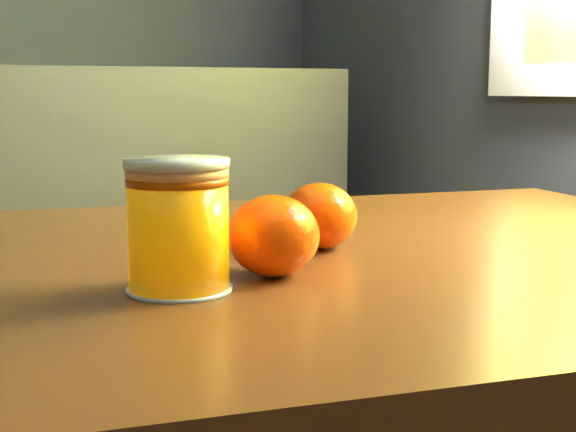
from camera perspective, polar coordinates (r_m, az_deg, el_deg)
name	(u,v)px	position (r m, az deg, el deg)	size (l,w,h in m)	color
table	(296,351)	(0.73, 0.59, -9.55)	(1.03, 0.78, 0.71)	brown
juice_glass	(178,226)	(0.57, -7.81, -0.73)	(0.07, 0.07, 0.09)	#FF8F05
orange_front	(320,216)	(0.72, 2.27, 0.00)	(0.07, 0.07, 0.06)	#FF4C05
orange_back	(273,236)	(0.61, -1.05, -1.41)	(0.07, 0.07, 0.06)	#FF4C05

